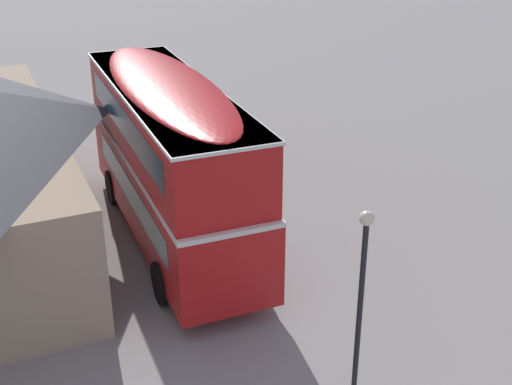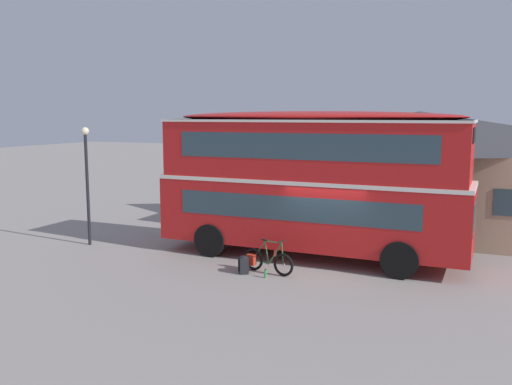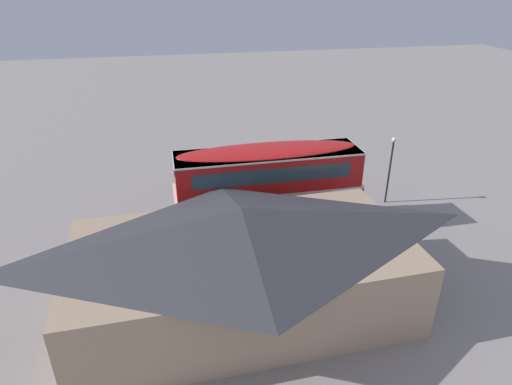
{
  "view_description": "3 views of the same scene",
  "coord_description": "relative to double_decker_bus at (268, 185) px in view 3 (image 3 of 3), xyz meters",
  "views": [
    {
      "loc": [
        -17.9,
        5.19,
        9.6
      ],
      "look_at": [
        -2.16,
        -1.26,
        1.68
      ],
      "focal_mm": 47.52,
      "sensor_mm": 36.0,
      "label": 1
    },
    {
      "loc": [
        4.6,
        -16.06,
        4.69
      ],
      "look_at": [
        -2.14,
        -0.69,
        2.29
      ],
      "focal_mm": 38.46,
      "sensor_mm": 36.0,
      "label": 2
    },
    {
      "loc": [
        4.25,
        21.43,
        12.76
      ],
      "look_at": [
        -0.35,
        -0.01,
        1.88
      ],
      "focal_mm": 30.97,
      "sensor_mm": 36.0,
      "label": 3
    }
  ],
  "objects": [
    {
      "name": "ground_plane",
      "position": [
        0.83,
        -0.77,
        -2.64
      ],
      "size": [
        120.0,
        120.0,
        0.0
      ],
      "primitive_type": "plane",
      "color": "gray"
    },
    {
      "name": "pub_building",
      "position": [
        2.54,
        6.21,
        -0.19
      ],
      "size": [
        14.01,
        7.62,
        4.81
      ],
      "color": "tan",
      "rests_on": "ground"
    },
    {
      "name": "street_lamp",
      "position": [
        -7.9,
        -1.47,
        0.01
      ],
      "size": [
        0.28,
        0.28,
        4.24
      ],
      "color": "black",
      "rests_on": "ground"
    },
    {
      "name": "backpack_on_ground",
      "position": [
        -1.25,
        -2.52,
        -2.37
      ],
      "size": [
        0.39,
        0.4,
        0.53
      ],
      "color": "black",
      "rests_on": "ground"
    },
    {
      "name": "water_bottle_green_metal",
      "position": [
        -0.48,
        -2.68,
        -2.52
      ],
      "size": [
        0.07,
        0.07,
        0.26
      ],
      "color": "green",
      "rests_on": "ground"
    },
    {
      "name": "touring_bicycle",
      "position": [
        -0.66,
        -2.21,
        -2.27
      ],
      "size": [
        1.73,
        0.55,
        1.05
      ],
      "color": "black",
      "rests_on": "ground"
    },
    {
      "name": "double_decker_bus",
      "position": [
        0.0,
        0.0,
        0.0
      ],
      "size": [
        9.98,
        2.69,
        4.79
      ],
      "color": "black",
      "rests_on": "ground"
    }
  ]
}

